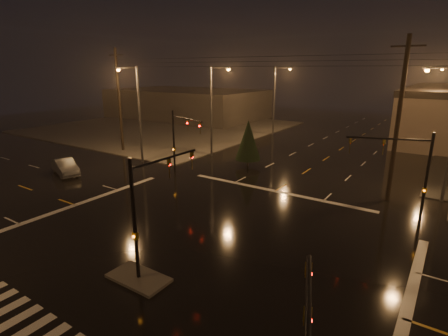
{
  "coord_description": "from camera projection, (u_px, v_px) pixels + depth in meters",
  "views": [
    {
      "loc": [
        11.5,
        -13.88,
        9.73
      ],
      "look_at": [
        -1.56,
        5.69,
        3.0
      ],
      "focal_mm": 28.0,
      "sensor_mm": 36.0,
      "label": 1
    }
  ],
  "objects": [
    {
      "name": "utility_pole_0",
      "position": [
        119.0,
        100.0,
        41.17
      ],
      "size": [
        2.2,
        0.32,
        12.0
      ],
      "color": "black",
      "rests_on": "ground"
    },
    {
      "name": "car_crossing",
      "position": [
        65.0,
        167.0,
        33.07
      ],
      "size": [
        4.82,
        2.93,
        1.5
      ],
      "primitive_type": "imported",
      "rotation": [
        0.0,
        0.0,
        1.25
      ],
      "color": "slate",
      "rests_on": "ground"
    },
    {
      "name": "utility_pole_1",
      "position": [
        398.0,
        120.0,
        25.15
      ],
      "size": [
        2.2,
        0.32,
        12.0
      ],
      "color": "black",
      "rests_on": "ground"
    },
    {
      "name": "signal_mast_median",
      "position": [
        148.0,
        200.0,
        16.43
      ],
      "size": [
        0.25,
        4.59,
        6.0
      ],
      "color": "black",
      "rests_on": "ground"
    },
    {
      "name": "commercial_block",
      "position": [
        187.0,
        104.0,
        71.41
      ],
      "size": [
        30.0,
        18.0,
        5.6
      ],
      "primitive_type": "cube",
      "color": "#3E3937",
      "rests_on": "ground"
    },
    {
      "name": "streetlight_1",
      "position": [
        213.0,
        105.0,
        38.68
      ],
      "size": [
        2.77,
        0.32,
        10.0
      ],
      "color": "#38383A",
      "rests_on": "ground"
    },
    {
      "name": "stop_bar_far",
      "position": [
        275.0,
        191.0,
        28.71
      ],
      "size": [
        16.0,
        0.5,
        0.01
      ],
      "primitive_type": "cube",
      "color": "beige",
      "rests_on": "ground"
    },
    {
      "name": "sidewalk_nw",
      "position": [
        165.0,
        127.0,
        59.9
      ],
      "size": [
        36.0,
        36.0,
        0.12
      ],
      "primitive_type": "cube",
      "color": "#4D4A44",
      "rests_on": "ground"
    },
    {
      "name": "median_island",
      "position": [
        139.0,
        278.0,
        16.69
      ],
      "size": [
        3.0,
        1.6,
        0.15
      ],
      "primitive_type": "cube",
      "color": "#4D4A44",
      "rests_on": "ground"
    },
    {
      "name": "streetlight_2",
      "position": [
        276.0,
        96.0,
        51.48
      ],
      "size": [
        2.77,
        0.32,
        10.0
      ],
      "color": "#38383A",
      "rests_on": "ground"
    },
    {
      "name": "ground",
      "position": [
        191.0,
        245.0,
        19.91
      ],
      "size": [
        140.0,
        140.0,
        0.0
      ],
      "primitive_type": "plane",
      "color": "black",
      "rests_on": "ground"
    },
    {
      "name": "signal_mast_ne",
      "position": [
        410.0,
        167.0,
        21.91
      ],
      "size": [
        4.84,
        1.86,
        6.0
      ],
      "color": "black",
      "rests_on": "ground"
    },
    {
      "name": "signal_mast_nw",
      "position": [
        179.0,
        135.0,
        32.05
      ],
      "size": [
        4.84,
        1.86,
        6.0
      ],
      "color": "black",
      "rests_on": "ground"
    },
    {
      "name": "streetlight_5",
      "position": [
        137.0,
        108.0,
        35.8
      ],
      "size": [
        0.32,
        2.77,
        10.0
      ],
      "color": "#38383A",
      "rests_on": "ground"
    },
    {
      "name": "conifer_3",
      "position": [
        248.0,
        140.0,
        35.38
      ],
      "size": [
        2.6,
        2.6,
        4.76
      ],
      "color": "black",
      "rests_on": "ground"
    }
  ]
}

